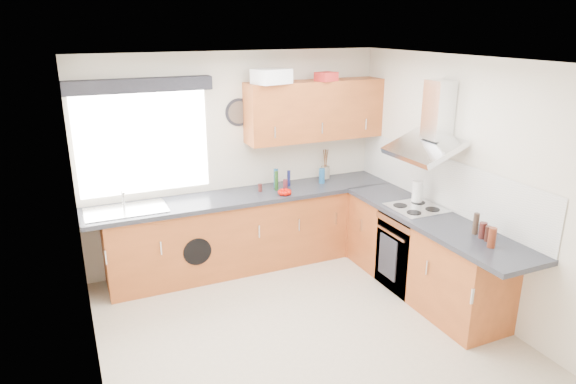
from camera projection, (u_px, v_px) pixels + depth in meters
name	position (u px, v px, depth m)	size (l,w,h in m)	color
ground_plane	(300.00, 330.00, 4.90)	(3.60, 3.60, 0.00)	beige
ceiling	(303.00, 61.00, 4.12)	(3.60, 3.60, 0.02)	white
wall_back	(236.00, 160.00, 6.07)	(3.60, 0.02, 2.50)	silver
wall_front	(436.00, 304.00, 2.95)	(3.60, 0.02, 2.50)	silver
wall_left	(83.00, 241.00, 3.81)	(0.02, 3.60, 2.50)	silver
wall_right	(461.00, 182.00, 5.21)	(0.02, 3.60, 2.50)	silver
window	(143.00, 143.00, 5.56)	(1.40, 0.02, 1.10)	white
window_blind	(139.00, 85.00, 5.29)	(1.50, 0.18, 0.14)	black
splashback	(440.00, 181.00, 5.49)	(0.01, 3.00, 0.54)	white
base_cab_back	(238.00, 234.00, 6.04)	(3.00, 0.58, 0.86)	#96471E
base_cab_corner	(355.00, 214.00, 6.65)	(0.60, 0.60, 0.86)	#96471E
base_cab_right	(422.00, 255.00, 5.48)	(0.58, 2.10, 0.86)	#96471E
worktop_back	(245.00, 196.00, 5.93)	(3.60, 0.62, 0.05)	#24262D
worktop_right	(434.00, 220.00, 5.21)	(0.62, 2.42, 0.05)	#24262D
sink	(126.00, 207.00, 5.39)	(0.84, 0.46, 0.10)	silver
oven	(413.00, 250.00, 5.61)	(0.56, 0.58, 0.85)	black
hob_plate	(416.00, 208.00, 5.46)	(0.52, 0.52, 0.01)	silver
extractor_hood	(431.00, 128.00, 5.23)	(0.52, 0.78, 0.66)	silver
upper_cabinets	(315.00, 110.00, 6.12)	(1.70, 0.35, 0.70)	#96471E
washing_machine	(191.00, 241.00, 5.83)	(0.59, 0.57, 0.86)	white
wall_clock	(239.00, 112.00, 5.90)	(0.32, 0.32, 0.04)	black
casserole	(272.00, 76.00, 5.66)	(0.39, 0.28, 0.16)	white
storage_box	(326.00, 77.00, 5.93)	(0.22, 0.18, 0.10)	red
utensil_pot	(325.00, 172.00, 6.51)	(0.11, 0.11, 0.15)	gray
kitchen_roll	(417.00, 192.00, 5.60)	(0.12, 0.12, 0.25)	white
tomato_cluster	(285.00, 192.00, 5.89)	(0.14, 0.14, 0.06)	#C70B01
jar_0	(276.00, 178.00, 6.13)	(0.05, 0.05, 0.23)	#19527C
jar_1	(285.00, 185.00, 6.04)	(0.05, 0.05, 0.13)	#541E25
jar_2	(260.00, 188.00, 6.01)	(0.05, 0.05, 0.09)	#461A19
jar_3	(276.00, 181.00, 6.03)	(0.04, 0.04, 0.23)	#1B3E16
jar_4	(322.00, 176.00, 6.31)	(0.07, 0.07, 0.18)	#1C5287
jar_5	(289.00, 178.00, 6.19)	(0.04, 0.04, 0.19)	#15184A
bottle_0	(492.00, 238.00, 4.49)	(0.07, 0.07, 0.18)	maroon
bottle_1	(476.00, 224.00, 4.78)	(0.05, 0.05, 0.20)	#3D2C22
bottle_2	(488.00, 234.00, 4.62)	(0.05, 0.05, 0.14)	#361913
bottle_3	(483.00, 230.00, 4.69)	(0.07, 0.07, 0.15)	#421A17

